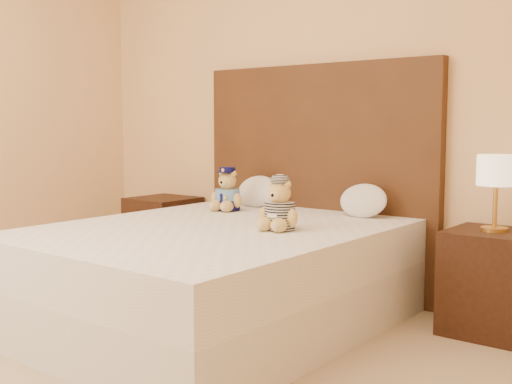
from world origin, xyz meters
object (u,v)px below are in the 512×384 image
bed (215,276)px  teddy_prisoner (280,204)px  nightstand_left (164,233)px  nightstand_right (492,282)px  pillow_left (257,190)px  teddy_police (227,189)px  pillow_right (363,199)px  lamp (496,174)px

bed → teddy_prisoner: 0.55m
nightstand_left → nightstand_right: (2.50, 0.00, 0.00)m
nightstand_left → pillow_left: 0.98m
nightstand_right → pillow_left: (-1.60, 0.03, 0.39)m
teddy_police → pillow_right: (0.84, 0.28, -0.03)m
bed → nightstand_left: bearing=147.4°
lamp → pillow_right: bearing=177.8°
lamp → teddy_police: size_ratio=1.44×
teddy_prisoner → pillow_left: bearing=130.7°
nightstand_left → teddy_police: bearing=-16.1°
nightstand_left → nightstand_right: same height
pillow_left → nightstand_right: bearing=-1.1°
teddy_police → pillow_left: bearing=76.1°
teddy_prisoner → pillow_right: 0.71m
bed → lamp: 1.59m
teddy_prisoner → pillow_right: bearing=76.4°
nightstand_left → pillow_right: (1.71, 0.03, 0.38)m
lamp → teddy_police: (-1.63, -0.25, -0.16)m
teddy_police → pillow_left: teddy_police is taller
bed → teddy_police: (-0.38, 0.55, 0.41)m
nightstand_right → pillow_right: 0.88m
teddy_prisoner → teddy_police: bearing=145.8°
teddy_police → teddy_prisoner: bearing=-38.2°
nightstand_left → pillow_left: bearing=1.9°
bed → nightstand_right: (1.25, 0.80, -0.00)m
nightstand_left → lamp: (2.50, 0.00, 0.57)m
teddy_police → lamp: bearing=0.3°
bed → pillow_right: pillow_right is taller
teddy_prisoner → pillow_right: size_ratio=0.88×
pillow_left → nightstand_left: bearing=-178.1°
teddy_police → teddy_prisoner: (0.73, -0.42, -0.00)m
lamp → pillow_left: bearing=178.9°
bed → teddy_prisoner: (0.34, 0.13, 0.41)m
bed → pillow_left: (-0.35, 0.83, 0.39)m
teddy_prisoner → nightstand_right: bearing=32.0°
nightstand_right → teddy_prisoner: 1.20m
pillow_left → pillow_right: bearing=0.0°
nightstand_left → pillow_left: (0.90, 0.03, 0.39)m
nightstand_right → bed: bearing=-147.4°
pillow_right → nightstand_left: bearing=-179.0°
lamp → teddy_prisoner: bearing=-143.7°
pillow_left → pillow_right: (0.81, 0.00, -0.00)m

